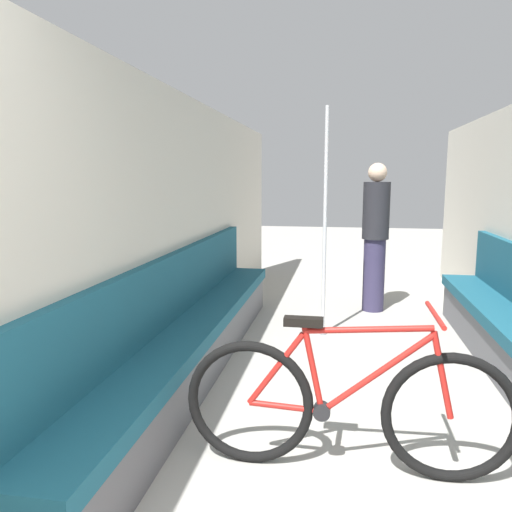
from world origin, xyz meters
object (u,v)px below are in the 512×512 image
object	(u,v)px
bicycle	(346,406)
passenger_standing	(375,236)
bench_seat_row_left	(192,336)
grab_pole_near	(325,227)

from	to	relation	value
bicycle	passenger_standing	size ratio (longest dim) A/B	1.01
bench_seat_row_left	bicycle	world-z (taller)	bench_seat_row_left
bench_seat_row_left	passenger_standing	world-z (taller)	passenger_standing
bench_seat_row_left	bicycle	size ratio (longest dim) A/B	2.56
bench_seat_row_left	bicycle	xyz separation A→B (m)	(1.16, -1.09, 0.04)
bench_seat_row_left	passenger_standing	size ratio (longest dim) A/B	2.58
passenger_standing	bench_seat_row_left	bearing A→B (deg)	28.67
grab_pole_near	passenger_standing	size ratio (longest dim) A/B	1.29
bench_seat_row_left	bicycle	bearing A→B (deg)	-43.21
bicycle	grab_pole_near	size ratio (longest dim) A/B	0.78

